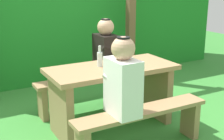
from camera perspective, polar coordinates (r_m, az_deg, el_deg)
name	(u,v)px	position (r m, az deg, el deg)	size (l,w,h in m)	color
ground_plane	(112,126)	(3.66, 0.00, -10.19)	(12.00, 12.00, 0.00)	#3A8735
hedge_backdrop	(45,22)	(5.46, -11.98, 8.52)	(6.40, 1.03, 1.85)	#1F7E26
pergola_post_right	(131,14)	(5.14, 3.40, 10.01)	(0.12, 0.12, 2.14)	brown
picnic_table	(112,86)	(3.47, 0.00, -2.95)	(1.40, 0.64, 0.71)	#9E7A51
bench_near	(142,121)	(3.07, 5.40, -9.22)	(1.40, 0.24, 0.43)	#9E7A51
bench_far	(90,86)	(4.02, -4.07, -2.90)	(1.40, 0.24, 0.43)	#9E7A51
person_white_shirt	(123,80)	(2.79, 1.95, -1.75)	(0.25, 0.35, 0.72)	white
person_black_coat	(106,49)	(3.99, -1.11, 3.77)	(0.25, 0.35, 0.72)	black
drinking_glass	(116,63)	(3.40, 0.80, 1.36)	(0.07, 0.07, 0.08)	silver
bottle_left	(100,58)	(3.38, -2.24, 2.11)	(0.06, 0.06, 0.23)	silver
bottle_right	(129,56)	(3.47, 3.14, 2.54)	(0.06, 0.06, 0.23)	silver
cell_phone	(121,63)	(3.50, 1.61, 1.19)	(0.07, 0.14, 0.01)	black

